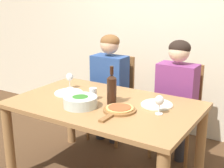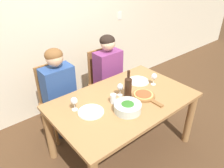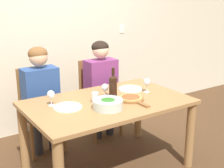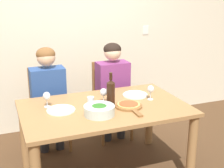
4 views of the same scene
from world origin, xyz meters
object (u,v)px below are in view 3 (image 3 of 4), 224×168
(person_woman, at_px, (41,91))
(broccoli_bowl, at_px, (108,104))
(chair_right, at_px, (97,95))
(water_tumbler, at_px, (95,98))
(wine_glass_right, at_px, (147,83))
(wine_bottle, at_px, (113,87))
(dinner_plate_right, at_px, (130,89))
(wine_glass_left, at_px, (51,95))
(person_man, at_px, (102,80))
(wine_glass_centre, at_px, (105,88))
(pizza_on_board, at_px, (131,99))
(dinner_plate_left, at_px, (68,107))
(chair_left, at_px, (39,107))

(person_woman, relative_size, broccoli_bowl, 4.32)
(chair_right, xyz_separation_m, water_tumbler, (-0.50, -0.81, 0.29))
(wine_glass_right, bearing_deg, person_woman, 141.79)
(person_woman, xyz_separation_m, wine_bottle, (0.48, -0.71, 0.15))
(dinner_plate_right, xyz_separation_m, wine_glass_left, (-0.92, 0.00, 0.10))
(person_woman, bearing_deg, wine_glass_right, -38.21)
(wine_glass_left, height_order, water_tumbler, wine_glass_left)
(person_woman, distance_m, wine_bottle, 0.87)
(wine_glass_right, bearing_deg, wine_glass_left, 170.44)
(person_man, bearing_deg, wine_glass_left, -148.48)
(chair_right, xyz_separation_m, wine_glass_centre, (-0.35, -0.75, 0.34))
(pizza_on_board, xyz_separation_m, wine_glass_centre, (-0.19, 0.19, 0.09))
(person_man, xyz_separation_m, wine_glass_centre, (-0.35, -0.63, 0.12))
(chair_right, height_order, pizza_on_board, chair_right)
(dinner_plate_right, xyz_separation_m, wine_glass_centre, (-0.38, -0.09, 0.10))
(person_woman, distance_m, dinner_plate_left, 0.69)
(person_woman, height_order, person_man, same)
(dinner_plate_right, bearing_deg, water_tumbler, -164.42)
(person_woman, xyz_separation_m, water_tumbler, (0.28, -0.70, 0.07))
(wine_bottle, xyz_separation_m, wine_glass_left, (-0.58, 0.17, -0.03))
(chair_right, bearing_deg, chair_left, 180.00)
(chair_right, xyz_separation_m, dinner_plate_right, (0.04, -0.66, 0.25))
(person_woman, relative_size, wine_glass_left, 8.00)
(chair_left, xyz_separation_m, chair_right, (0.78, 0.00, 0.00))
(chair_right, height_order, dinner_plate_right, chair_right)
(chair_right, height_order, dinner_plate_left, chair_right)
(wine_glass_left, bearing_deg, dinner_plate_right, -0.23)
(wine_glass_centre, bearing_deg, pizza_on_board, -45.92)
(chair_right, height_order, wine_glass_left, chair_right)
(chair_left, xyz_separation_m, wine_bottle, (0.48, -0.83, 0.37))
(chair_left, height_order, wine_bottle, wine_bottle)
(person_woman, xyz_separation_m, broccoli_bowl, (0.30, -0.90, 0.06))
(wine_glass_left, relative_size, wine_glass_right, 1.00)
(person_woman, bearing_deg, chair_left, 90.00)
(person_woman, xyz_separation_m, wine_glass_right, (0.91, -0.71, 0.12))
(chair_right, bearing_deg, wine_bottle, -110.08)
(broccoli_bowl, height_order, water_tumbler, water_tumbler)
(person_man, distance_m, wine_bottle, 0.79)
(pizza_on_board, xyz_separation_m, wine_glass_right, (0.29, 0.11, 0.09))
(pizza_on_board, height_order, wine_glass_right, wine_glass_right)
(broccoli_bowl, xyz_separation_m, wine_glass_right, (0.61, 0.19, 0.06))
(person_woman, relative_size, pizza_on_board, 3.01)
(dinner_plate_right, bearing_deg, pizza_on_board, -125.16)
(chair_left, bearing_deg, wine_bottle, -59.93)
(chair_left, height_order, person_man, person_man)
(person_man, height_order, broccoli_bowl, person_man)
(water_tumbler, bearing_deg, wine_bottle, -4.05)
(broccoli_bowl, height_order, wine_glass_left, wine_glass_left)
(pizza_on_board, bearing_deg, chair_right, 80.24)
(wine_bottle, relative_size, pizza_on_board, 0.81)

